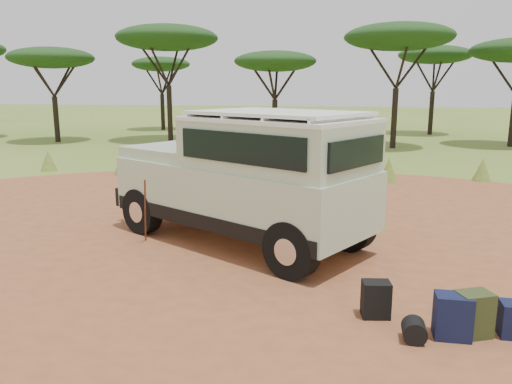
% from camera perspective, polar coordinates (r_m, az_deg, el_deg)
% --- Properties ---
extents(ground, '(140.00, 140.00, 0.00)m').
position_cam_1_polar(ground, '(8.50, -1.03, -8.84)').
color(ground, '#55762A').
rests_on(ground, ground).
extents(dirt_clearing, '(23.00, 23.00, 0.01)m').
position_cam_1_polar(dirt_clearing, '(8.49, -1.03, -8.81)').
color(dirt_clearing, '#9B5833').
rests_on(dirt_clearing, ground).
extents(grass_fringe, '(36.60, 1.60, 0.90)m').
position_cam_1_polar(grass_fringe, '(16.73, 4.94, 2.96)').
color(grass_fringe, '#55762A').
rests_on(grass_fringe, ground).
extents(acacia_treeline, '(46.70, 13.20, 6.26)m').
position_cam_1_polar(acacia_treeline, '(27.68, 8.56, 15.71)').
color(acacia_treeline, black).
rests_on(acacia_treeline, ground).
extents(safari_vehicle, '(5.59, 4.49, 2.59)m').
position_cam_1_polar(safari_vehicle, '(9.56, -1.04, 1.33)').
color(safari_vehicle, '#B1C6A9').
rests_on(safari_vehicle, ground).
extents(walking_staff, '(0.23, 0.39, 1.31)m').
position_cam_1_polar(walking_staff, '(9.88, -12.54, -2.15)').
color(walking_staff, maroon).
rests_on(walking_staff, ground).
extents(backpack_black, '(0.40, 0.32, 0.50)m').
position_cam_1_polar(backpack_black, '(6.95, 13.54, -11.86)').
color(backpack_black, black).
rests_on(backpack_black, ground).
extents(backpack_navy, '(0.43, 0.31, 0.56)m').
position_cam_1_polar(backpack_navy, '(6.68, 21.56, -13.11)').
color(backpack_navy, '#111638').
rests_on(backpack_navy, ground).
extents(backpack_olive, '(0.50, 0.43, 0.57)m').
position_cam_1_polar(backpack_olive, '(6.82, 23.58, -12.71)').
color(backpack_olive, '#39431F').
rests_on(backpack_olive, ground).
extents(stuff_sack, '(0.29, 0.29, 0.29)m').
position_cam_1_polar(stuff_sack, '(6.51, 17.62, -14.85)').
color(stuff_sack, black).
rests_on(stuff_sack, ground).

